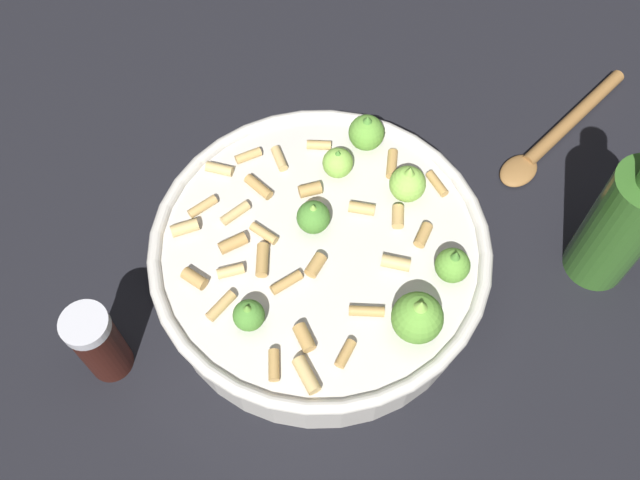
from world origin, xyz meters
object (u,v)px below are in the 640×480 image
at_px(olive_oil_bottle, 622,223).
at_px(wooden_spoon, 557,134).
at_px(pepper_shaker, 99,343).
at_px(cooking_pan, 322,258).

height_order(olive_oil_bottle, wooden_spoon, olive_oil_bottle).
distance_m(pepper_shaker, wooden_spoon, 0.56).
distance_m(cooking_pan, pepper_shaker, 0.23).
bearing_deg(cooking_pan, wooden_spoon, -29.54).
bearing_deg(wooden_spoon, olive_oil_bottle, -149.03).
bearing_deg(cooking_pan, pepper_shaker, 141.18).
bearing_deg(olive_oil_bottle, pepper_shaker, 129.24).
distance_m(olive_oil_bottle, wooden_spoon, 0.19).
relative_size(cooking_pan, pepper_shaker, 3.31).
xyz_separation_m(cooking_pan, wooden_spoon, (0.29, -0.16, -0.04)).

